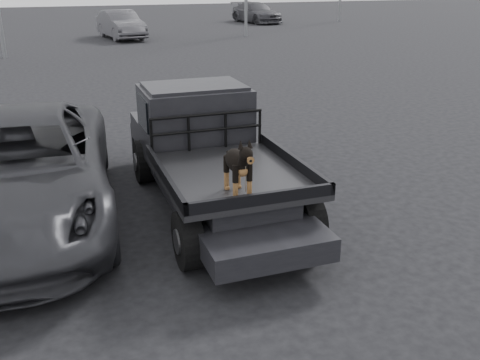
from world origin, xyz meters
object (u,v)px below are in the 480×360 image
object	(u,v)px
flatbed_ute	(212,180)
dog	(238,166)
distant_car_b	(256,13)
distant_car_a	(121,25)
parked_suv	(17,171)

from	to	relation	value
flatbed_ute	dog	bearing A→B (deg)	-95.56
flatbed_ute	dog	xyz separation A→B (m)	(-0.17, -1.70, 0.83)
distant_car_b	flatbed_ute	bearing A→B (deg)	-121.88
dog	distant_car_a	bearing A→B (deg)	85.40
parked_suv	distant_car_b	size ratio (longest dim) A/B	1.15
dog	distant_car_a	world-z (taller)	dog
dog	distant_car_a	xyz separation A→B (m)	(2.09, 25.98, -0.51)
flatbed_ute	parked_suv	world-z (taller)	parked_suv
parked_suv	distant_car_b	xyz separation A→B (m)	(15.80, 31.06, -0.07)
flatbed_ute	parked_suv	bearing A→B (deg)	170.53
dog	parked_suv	size ratio (longest dim) A/B	0.13
parked_suv	distant_car_a	size ratio (longest dim) A/B	1.23
parked_suv	flatbed_ute	bearing A→B (deg)	-5.28
dog	parked_suv	distance (m)	3.48
distant_car_a	flatbed_ute	bearing A→B (deg)	-103.41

